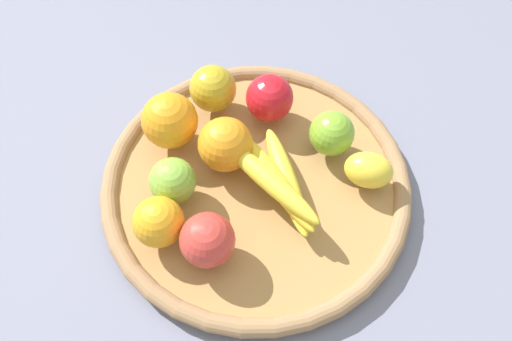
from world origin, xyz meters
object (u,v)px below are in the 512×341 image
apple_1 (207,240)px  apple_3 (213,89)px  apple_4 (332,133)px  lemon_0 (369,170)px  banana_bunch (277,181)px  apple_2 (270,98)px  apple_0 (173,181)px  orange_1 (158,222)px  orange_0 (170,121)px  orange_2 (225,144)px

apple_1 → apple_3: (-0.25, -0.08, -0.00)m
apple_4 → lemon_0: (0.04, 0.06, -0.01)m
apple_1 → apple_3: 0.26m
apple_4 → banana_bunch: 0.11m
banana_bunch → apple_3: (-0.13, -0.14, 0.01)m
apple_2 → banana_bunch: 0.14m
apple_0 → lemon_0: apple_0 is taller
orange_1 → apple_3: (-0.24, -0.00, 0.00)m
orange_0 → orange_2: bearing=79.6°
orange_0 → lemon_0: orange_0 is taller
apple_2 → orange_2: 0.11m
orange_1 → orange_0: bearing=-164.5°
apple_0 → orange_2: size_ratio=0.83×
orange_2 → orange_0: size_ratio=0.95×
apple_1 → orange_0: orange_0 is taller
banana_bunch → lemon_0: 0.13m
apple_1 → lemon_0: size_ratio=1.05×
apple_0 → orange_1: (0.07, 0.01, 0.00)m
lemon_0 → apple_0: bearing=-69.2°
orange_1 → apple_3: apple_3 is taller
apple_4 → apple_1: apple_1 is taller
apple_3 → apple_2: bearing=93.8°
apple_0 → apple_1: apple_1 is taller
orange_0 → lemon_0: 0.30m
orange_1 → lemon_0: bearing=122.8°
banana_bunch → lemon_0: bearing=114.6°
orange_0 → lemon_0: (-0.01, 0.30, -0.02)m
apple_4 → orange_0: size_ratio=0.80×
orange_1 → apple_0: bearing=-175.6°
apple_4 → apple_3: bearing=-99.1°
lemon_0 → banana_bunch: bearing=-65.4°
apple_0 → orange_1: orange_1 is taller
apple_2 → lemon_0: 0.19m
apple_2 → orange_1: (0.24, -0.09, -0.00)m
orange_0 → apple_4: bearing=102.0°
orange_1 → apple_3: 0.24m
apple_0 → orange_1: size_ratio=0.96×
lemon_0 → apple_2: bearing=-115.4°
orange_1 → lemon_0: size_ratio=0.99×
apple_2 → apple_0: bearing=-26.9°
apple_4 → apple_1: bearing=-29.1°
apple_2 → apple_1: (0.25, -0.01, -0.00)m
apple_0 → apple_3: (-0.17, 0.00, 0.00)m
apple_0 → apple_1: (0.07, 0.08, 0.00)m
apple_4 → orange_1: orange_1 is taller
apple_0 → apple_4: 0.24m
orange_2 → orange_1: bearing=-18.9°
apple_2 → lemon_0: apple_2 is taller
orange_0 → apple_2: bearing=123.9°
orange_1 → banana_bunch: bearing=129.1°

